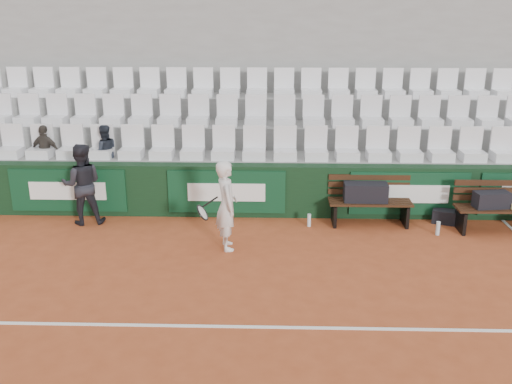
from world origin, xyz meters
The scene contains 21 objects.
ground centered at (0.00, 0.00, 0.00)m, with size 80.00×80.00×0.00m, color #AB4B26.
court_baseline centered at (0.00, 0.00, 0.00)m, with size 18.00×0.06×0.01m, color white.
back_barrier centered at (0.07, 3.99, 0.50)m, with size 18.00×0.34×1.00m.
grandstand_tier_front centered at (0.00, 4.62, 0.50)m, with size 18.00×0.95×1.00m, color gray.
grandstand_tier_mid centered at (0.00, 5.58, 0.72)m, with size 18.00×0.95×1.45m, color gray.
grandstand_tier_back centered at (0.00, 6.53, 0.95)m, with size 18.00×0.95×1.90m, color gray.
grandstand_rear_wall centered at (0.00, 7.15, 2.20)m, with size 18.00×0.30×4.40m, color gray.
seat_row_front centered at (0.00, 4.45, 1.31)m, with size 11.90×0.44×0.63m, color silver.
seat_row_mid centered at (0.00, 5.40, 1.77)m, with size 11.90×0.44×0.63m, color silver.
seat_row_back centered at (0.00, 6.35, 2.21)m, with size 11.90×0.44×0.63m, color white.
bench_left centered at (2.45, 3.59, 0.23)m, with size 1.50×0.56×0.45m, color #371F10.
bench_right centered at (4.67, 3.31, 0.23)m, with size 1.50×0.56×0.45m, color #361D10.
sports_bag_left centered at (2.35, 3.60, 0.62)m, with size 0.78×0.33×0.33m, color black.
sports_bag_right centered at (4.53, 3.31, 0.59)m, with size 0.61×0.28×0.28m, color black.
sports_bag_ground centered at (3.85, 3.68, 0.13)m, with size 0.42×0.26×0.26m, color black.
water_bottle_near centered at (1.34, 3.44, 0.12)m, with size 0.07×0.07×0.24m, color silver.
water_bottle_far centered at (3.57, 3.10, 0.13)m, with size 0.07×0.07×0.25m, color silver.
tennis_player centered at (-0.09, 2.45, 0.75)m, with size 0.73×0.61×1.50m.
ball_kid centered at (-2.80, 3.50, 0.75)m, with size 0.73×0.57×1.50m, color black.
spectator_b centered at (-3.81, 4.50, 1.54)m, with size 0.63×0.26×1.08m, color #322E28.
spectator_c centered at (-2.64, 4.50, 1.54)m, with size 0.53×0.41×1.09m, color black.
Camera 1 is at (0.64, -6.28, 3.90)m, focal length 40.00 mm.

